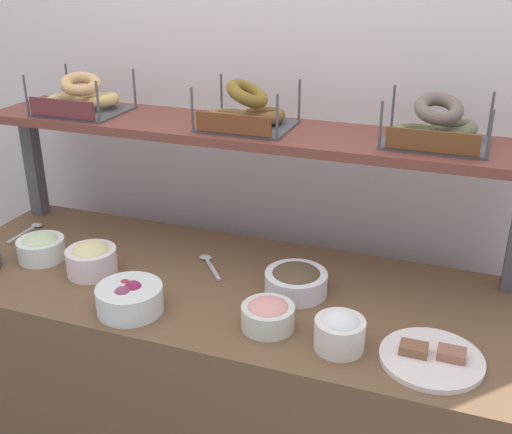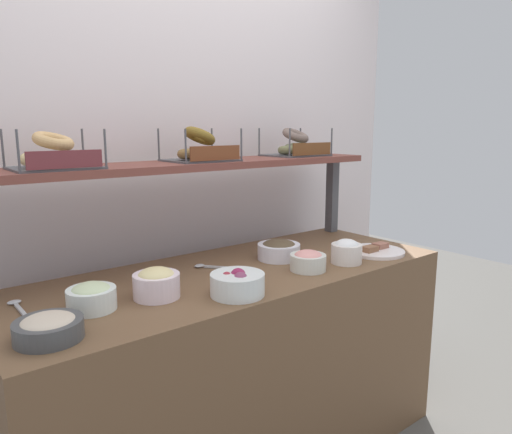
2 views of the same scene
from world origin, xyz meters
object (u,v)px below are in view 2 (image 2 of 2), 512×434
object	(u,v)px
bowl_egg_salad	(156,283)
bagel_basket_plain	(54,156)
bowl_tuna_salad	(49,327)
bagel_basket_cinnamon_raisin	(200,150)
serving_plate_white	(376,251)
bowl_beet_salad	(238,283)
bowl_scallion_spread	(91,296)
bagel_basket_poppy	(295,147)
bowl_chocolate_spread	(279,249)
serving_spoon_by_edge	(209,266)
bowl_cream_cheese	(347,251)
serving_spoon_near_plate	(17,306)
bowl_lox_spread	(308,260)

from	to	relation	value
bowl_egg_salad	bagel_basket_plain	size ratio (longest dim) A/B	0.54
bowl_tuna_salad	bagel_basket_cinnamon_raisin	distance (m)	1.01
serving_plate_white	bagel_basket_plain	bearing A→B (deg)	161.24
bowl_beet_salad	bowl_scallion_spread	bearing A→B (deg)	157.82
bagel_basket_cinnamon_raisin	bagel_basket_poppy	bearing A→B (deg)	1.84
bowl_beet_salad	bowl_chocolate_spread	size ratio (longest dim) A/B	1.01
bagel_basket_cinnamon_raisin	bagel_basket_plain	bearing A→B (deg)	-178.90
serving_spoon_by_edge	bowl_scallion_spread	bearing A→B (deg)	-164.34
bowl_cream_cheese	bowl_tuna_salad	bearing A→B (deg)	179.49
bowl_egg_salad	bowl_beet_salad	world-z (taller)	bowl_egg_salad
bowl_beet_salad	serving_spoon_by_edge	world-z (taller)	bowl_beet_salad
serving_spoon_by_edge	serving_spoon_near_plate	bearing A→B (deg)	178.90
bowl_scallion_spread	bowl_tuna_salad	world-z (taller)	bowl_scallion_spread
bowl_lox_spread	serving_spoon_by_edge	bearing A→B (deg)	137.37
bowl_egg_salad	bowl_tuna_salad	distance (m)	0.40
bowl_tuna_salad	bagel_basket_cinnamon_raisin	bearing A→B (deg)	30.22
bowl_scallion_spread	serving_spoon_near_plate	xyz separation A→B (m)	(-0.18, 0.17, -0.04)
serving_spoon_near_plate	serving_plate_white	bearing A→B (deg)	-11.36
bowl_beet_salad	bagel_basket_plain	bearing A→B (deg)	132.14
bowl_egg_salad	serving_spoon_by_edge	size ratio (longest dim) A/B	1.12
bowl_lox_spread	serving_spoon_near_plate	bearing A→B (deg)	164.16
bagel_basket_poppy	bowl_tuna_salad	bearing A→B (deg)	-160.80
bowl_chocolate_spread	bowl_tuna_salad	bearing A→B (deg)	-168.08
bowl_cream_cheese	serving_spoon_near_plate	xyz separation A→B (m)	(-1.23, 0.32, -0.04)
bowl_scallion_spread	bowl_chocolate_spread	bearing A→B (deg)	5.09
bowl_tuna_salad	serving_plate_white	xyz separation A→B (m)	(1.45, 0.01, -0.02)
bowl_beet_salad	bagel_basket_cinnamon_raisin	bearing A→B (deg)	71.21
bowl_beet_salad	bagel_basket_poppy	xyz separation A→B (m)	(0.75, 0.52, 0.43)
bagel_basket_plain	bagel_basket_poppy	xyz separation A→B (m)	(1.19, 0.03, 0.00)
bowl_beet_salad	serving_spoon_near_plate	distance (m)	0.72
serving_spoon_near_plate	bagel_basket_poppy	size ratio (longest dim) A/B	0.59
bowl_egg_salad	bagel_basket_poppy	xyz separation A→B (m)	(0.98, 0.36, 0.43)
bagel_basket_plain	bowl_scallion_spread	bearing A→B (deg)	-91.07
bowl_lox_spread	bowl_scallion_spread	world-z (taller)	bowl_scallion_spread
bowl_chocolate_spread	bagel_basket_poppy	distance (m)	0.61
bagel_basket_poppy	bagel_basket_plain	bearing A→B (deg)	-178.54
serving_spoon_near_plate	bagel_basket_cinnamon_raisin	world-z (taller)	bagel_basket_cinnamon_raisin
bowl_tuna_salad	serving_plate_white	bearing A→B (deg)	0.49
serving_spoon_near_plate	serving_spoon_by_edge	size ratio (longest dim) A/B	1.23
bowl_tuna_salad	serving_plate_white	distance (m)	1.45
bowl_tuna_salad	bagel_basket_cinnamon_raisin	world-z (taller)	bagel_basket_cinnamon_raisin
bagel_basket_poppy	bowl_beet_salad	bearing A→B (deg)	-145.50
bowl_chocolate_spread	serving_plate_white	distance (m)	0.47
serving_plate_white	serving_spoon_by_edge	xyz separation A→B (m)	(-0.74, 0.28, -0.00)
bowl_cream_cheese	bagel_basket_cinnamon_raisin	world-z (taller)	bagel_basket_cinnamon_raisin
serving_spoon_by_edge	bagel_basket_cinnamon_raisin	world-z (taller)	bagel_basket_cinnamon_raisin
bowl_scallion_spread	serving_spoon_by_edge	size ratio (longest dim) A/B	1.09
serving_plate_white	serving_spoon_by_edge	size ratio (longest dim) A/B	1.83
bowl_beet_salad	bagel_basket_poppy	world-z (taller)	bagel_basket_poppy
bowl_lox_spread	bowl_scallion_spread	bearing A→B (deg)	171.51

